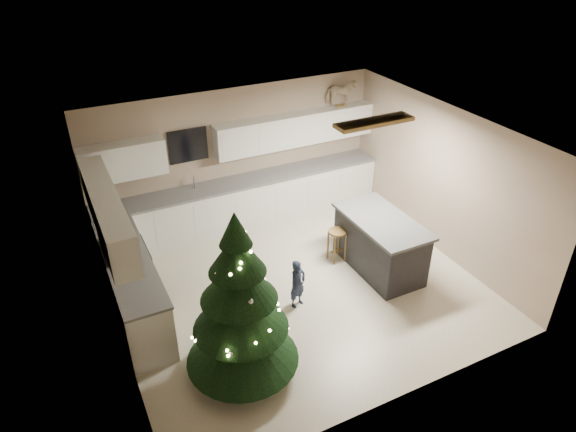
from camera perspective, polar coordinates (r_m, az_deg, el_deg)
The scene contains 8 objects.
ground_plane at distance 8.36m, azimuth 1.08°, elevation -7.90°, with size 5.50×5.50×0.00m, color #BDB4A4.
room_shell at distance 7.41m, azimuth 1.37°, elevation 2.80°, with size 5.52×5.02×2.61m.
cabinetry at distance 8.92m, azimuth -8.99°, elevation 0.30°, with size 5.50×3.20×2.00m.
island at distance 8.65m, azimuth 10.16°, elevation -3.06°, with size 0.90×1.70×0.95m.
bar_stool at distance 8.76m, azimuth 5.49°, elevation -2.46°, with size 0.31×0.31×0.59m.
christmas_tree at distance 6.42m, azimuth -5.34°, elevation -10.58°, with size 1.51×1.46×2.42m.
toddler at distance 7.78m, azimuth 1.08°, elevation -7.54°, with size 0.29×0.19×0.80m, color #1C293F.
rocking_horse at distance 10.06m, azimuth 5.89°, elevation 13.44°, with size 0.62×0.40×0.50m.
Camera 1 is at (-3.07, -5.78, 5.21)m, focal length 32.00 mm.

